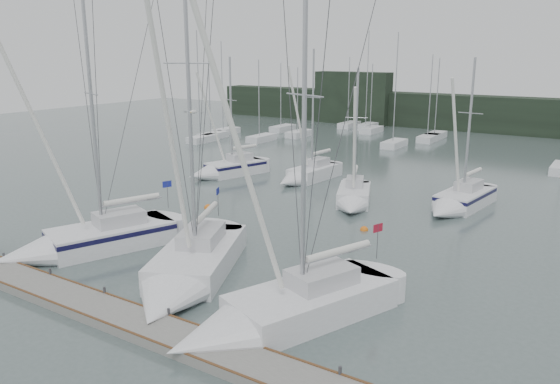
{
  "coord_description": "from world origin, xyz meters",
  "views": [
    {
      "loc": [
        17.2,
        -19.07,
        11.14
      ],
      "look_at": [
        1.74,
        5.0,
        3.73
      ],
      "focal_mm": 35.0,
      "sensor_mm": 36.0,
      "label": 1
    }
  ],
  "objects": [
    {
      "name": "buoy_b",
      "position": [
        3.78,
        11.82,
        0.0
      ],
      "size": [
        0.53,
        0.53,
        0.53
      ],
      "primitive_type": "sphere",
      "color": "orange",
      "rests_on": "ground"
    },
    {
      "name": "sailboat_near_right",
      "position": [
        5.85,
        -2.2,
        0.61
      ],
      "size": [
        6.88,
        10.88,
        16.09
      ],
      "rotation": [
        0.0,
        0.0,
        -0.38
      ],
      "color": "silver",
      "rests_on": "ground"
    },
    {
      "name": "ground",
      "position": [
        0.0,
        0.0,
        0.0
      ],
      "size": [
        160.0,
        160.0,
        0.0
      ],
      "primitive_type": "plane",
      "color": "#4D5E5C",
      "rests_on": "ground"
    },
    {
      "name": "far_building_left",
      "position": [
        -20.0,
        60.0,
        4.0
      ],
      "size": [
        12.0,
        3.0,
        8.0
      ],
      "primitive_type": "cube",
      "color": "black",
      "rests_on": "ground"
    },
    {
      "name": "buoy_c",
      "position": [
        -7.92,
        10.31,
        0.0
      ],
      "size": [
        0.59,
        0.59,
        0.59
      ],
      "primitive_type": "sphere",
      "color": "orange",
      "rests_on": "ground"
    },
    {
      "name": "seagull",
      "position": [
        0.86,
        -0.72,
        8.53
      ],
      "size": [
        0.92,
        0.42,
        0.18
      ],
      "rotation": [
        0.0,
        0.0,
        0.1
      ],
      "color": "silver",
      "rests_on": "ground"
    },
    {
      "name": "sailboat_mid_d",
      "position": [
        7.53,
        19.57,
        0.58
      ],
      "size": [
        3.64,
        8.39,
        11.56
      ],
      "rotation": [
        0.0,
        0.0,
        -0.14
      ],
      "color": "silver",
      "rests_on": "ground"
    },
    {
      "name": "sailboat_near_left",
      "position": [
        -8.1,
        -0.75,
        0.65
      ],
      "size": [
        6.52,
        10.3,
        15.05
      ],
      "rotation": [
        0.0,
        0.0,
        -0.37
      ],
      "color": "silver",
      "rests_on": "ground"
    },
    {
      "name": "mast_forest",
      "position": [
        -3.85,
        43.27,
        0.47
      ],
      "size": [
        59.59,
        26.66,
        14.06
      ],
      "color": "silver",
      "rests_on": "ground"
    },
    {
      "name": "sailboat_mid_b",
      "position": [
        -6.2,
        21.42,
        0.54
      ],
      "size": [
        3.14,
        7.85,
        12.09
      ],
      "rotation": [
        0.0,
        0.0,
        -0.1
      ],
      "color": "silver",
      "rests_on": "ground"
    },
    {
      "name": "sailboat_mid_c",
      "position": [
        0.8,
        16.42,
        0.55
      ],
      "size": [
        4.64,
        7.1,
        10.72
      ],
      "rotation": [
        0.0,
        0.0,
        0.38
      ],
      "color": "silver",
      "rests_on": "ground"
    },
    {
      "name": "sailboat_mid_a",
      "position": [
        -13.52,
        19.2,
        0.61
      ],
      "size": [
        4.77,
        8.08,
        11.47
      ],
      "rotation": [
        0.0,
        0.0,
        -0.31
      ],
      "color": "silver",
      "rests_on": "ground"
    },
    {
      "name": "sailboat_near_center",
      "position": [
        0.05,
        -0.95,
        0.61
      ],
      "size": [
        7.51,
        11.32,
        18.02
      ],
      "rotation": [
        0.0,
        0.0,
        0.42
      ],
      "color": "silver",
      "rests_on": "ground"
    },
    {
      "name": "dock",
      "position": [
        0.0,
        -5.0,
        0.2
      ],
      "size": [
        24.0,
        2.0,
        0.4
      ],
      "primitive_type": "cube",
      "color": "slate",
      "rests_on": "ground"
    },
    {
      "name": "far_treeline",
      "position": [
        0.0,
        62.0,
        2.5
      ],
      "size": [
        90.0,
        4.0,
        5.0
      ],
      "primitive_type": "cube",
      "color": "black",
      "rests_on": "ground"
    }
  ]
}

